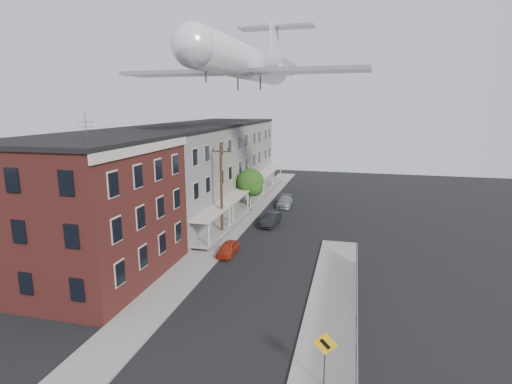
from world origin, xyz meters
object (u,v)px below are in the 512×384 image
Objects in this scene: utility_pole at (221,190)px; airplane at (248,63)px; warning_sign at (325,351)px; car_near at (228,249)px; street_tree at (251,183)px; car_far at (285,201)px; car_mid at (271,219)px.

utility_pole is 12.91m from airplane.
warning_sign is 17.33m from car_near.
street_tree is (-10.87, 28.95, 1.57)m from warning_sign.
utility_pole is 2.14× the size of car_far.
warning_sign is at bearing -67.54° from airplane.
street_tree reaches higher than car_mid.
car_mid is 8.50m from car_far.
airplane reaches higher than car_mid.
street_tree is at bearing -138.22° from car_far.
street_tree is 1.24× the size of car_far.
warning_sign is 22.25m from utility_pole.
warning_sign reaches higher than car_mid.
car_far is (1.80, 17.77, 0.05)m from car_near.
street_tree is 6.73m from car_mid.
warning_sign reaches higher than car_far.
warning_sign is at bearing -57.66° from car_near.
utility_pole is 14.48m from car_far.
car_near is 18.50m from airplane.
car_near is at bearing -83.34° from street_tree.
car_mid is at bearing 52.16° from utility_pole.
car_mid is at bearing 107.24° from warning_sign.
car_far is at bearing 94.28° from car_mid.
car_mid is 16.11m from airplane.
utility_pole is 2.74× the size of car_near.
airplane reaches higher than utility_pole.
utility_pole reaches higher than street_tree.
car_mid is at bearing 1.08° from airplane.
car_far is at bearing 84.39° from car_near.
warning_sign is 0.31× the size of utility_pole.
airplane is (1.34, 4.83, 11.90)m from utility_pole.
car_far is at bearing 102.87° from warning_sign.
car_far is at bearing 44.80° from street_tree.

